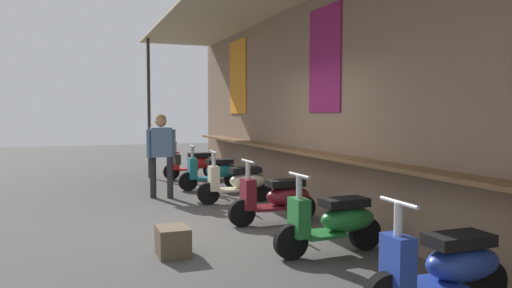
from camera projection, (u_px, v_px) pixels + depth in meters
ground_plane at (207, 229)px, 6.85m from camera, size 38.32×38.32×0.00m
market_stall_facade at (326, 90)px, 7.39m from camera, size 13.69×2.19×3.66m
scooter_red at (195, 163)px, 12.01m from camera, size 0.46×1.40×0.97m
scooter_teal at (214, 171)px, 10.36m from camera, size 0.46×1.40×0.97m
scooter_cream at (239, 182)px, 8.83m from camera, size 0.47×1.40×0.97m
scooter_maroon at (278, 197)px, 7.18m from camera, size 0.46×1.40×0.97m
scooter_green at (335, 221)px, 5.62m from camera, size 0.46×1.40×0.97m
scooter_blue at (446, 266)px, 3.96m from camera, size 0.46×1.40×0.97m
shopper_with_handbag at (162, 147)px, 9.27m from camera, size 0.29×0.64×1.63m
merchandise_crate at (173, 241)px, 5.58m from camera, size 0.45×0.36×0.33m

